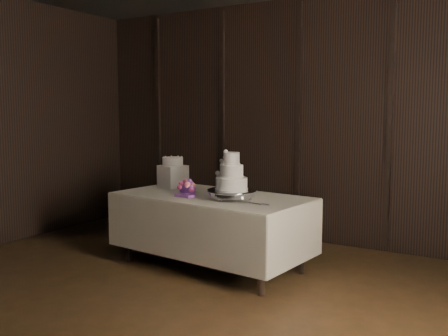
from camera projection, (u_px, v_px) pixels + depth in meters
room at (88, 129)px, 3.21m from camera, size 6.08×7.08×3.08m
display_table at (212, 228)px, 5.16m from camera, size 2.08×1.23×0.76m
cake_stand at (232, 195)px, 4.88m from camera, size 0.58×0.58×0.09m
wedding_cake at (228, 175)px, 4.86m from camera, size 0.36×0.31×0.37m
bouquet at (188, 188)px, 5.13m from camera, size 0.35×0.43×0.19m
box_pedestal at (173, 176)px, 5.65m from camera, size 0.32×0.32×0.25m
small_cake at (173, 161)px, 5.63m from camera, size 0.24×0.24×0.09m
cake_knife at (250, 203)px, 4.65m from camera, size 0.37×0.10×0.01m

